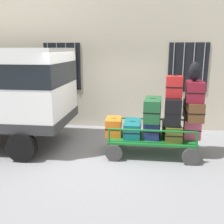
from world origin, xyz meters
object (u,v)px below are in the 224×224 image
object	(u,v)px
suitcase_midleft_bottom	(133,128)
suitcase_midright_top	(174,87)
suitcase_right_middle	(193,110)
backpack	(195,71)
suitcase_midright_middle	(173,110)
suitcase_right_bottom	(192,129)
luggage_cart	(151,140)
suitcase_left_bottom	(114,126)
suitcase_midright_bottom	(172,130)
suitcase_right_top	(195,91)
suitcase_center_bottom	(152,129)
suitcase_center_middle	(153,109)

from	to	relation	value
suitcase_midleft_bottom	suitcase_midright_top	size ratio (longest dim) A/B	1.62
suitcase_right_middle	backpack	world-z (taller)	backpack
suitcase_midright_middle	suitcase_right_bottom	size ratio (longest dim) A/B	1.77
luggage_cart	suitcase_right_bottom	size ratio (longest dim) A/B	4.45
suitcase_left_bottom	suitcase_midright_top	distance (m)	1.77
suitcase_midright_bottom	suitcase_right_bottom	xyz separation A→B (m)	(0.48, -0.03, 0.06)
suitcase_midleft_bottom	backpack	distance (m)	2.00
suitcase_left_bottom	luggage_cart	bearing A→B (deg)	-2.26
suitcase_midright_top	suitcase_right_bottom	world-z (taller)	suitcase_midright_top
suitcase_left_bottom	suitcase_midleft_bottom	size ratio (longest dim) A/B	0.74
suitcase_midleft_bottom	suitcase_right_top	bearing A→B (deg)	-1.84
suitcase_right_bottom	luggage_cart	bearing A→B (deg)	177.96
suitcase_right_top	suitcase_left_bottom	bearing A→B (deg)	178.53
suitcase_center_bottom	suitcase_midright_top	world-z (taller)	suitcase_midright_top
suitcase_right_middle	suitcase_right_top	distance (m)	0.46
suitcase_midright_middle	suitcase_right_top	size ratio (longest dim) A/B	1.32
suitcase_midright_bottom	suitcase_right_top	bearing A→B (deg)	-1.32
luggage_cart	suitcase_midright_top	distance (m)	1.42
suitcase_center_middle	suitcase_midleft_bottom	bearing A→B (deg)	177.12
suitcase_midright_middle	luggage_cart	bearing A→B (deg)	-178.15
suitcase_midleft_bottom	suitcase_midright_top	world-z (taller)	suitcase_midright_top
suitcase_right_bottom	suitcase_center_middle	bearing A→B (deg)	177.31
backpack	suitcase_center_middle	bearing A→B (deg)	179.86
suitcase_midleft_bottom	suitcase_midright_top	bearing A→B (deg)	-1.08
suitcase_midright_bottom	backpack	xyz separation A→B (m)	(0.45, 0.01, 1.43)
suitcase_right_bottom	backpack	xyz separation A→B (m)	(-0.03, 0.04, 1.38)
suitcase_center_middle	suitcase_right_top	bearing A→B (deg)	-1.32
suitcase_midright_middle	backpack	world-z (taller)	backpack
suitcase_right_top	suitcase_midright_bottom	bearing A→B (deg)	178.68
suitcase_midright_top	suitcase_right_top	bearing A→B (deg)	-3.37
luggage_cart	backpack	size ratio (longest dim) A/B	4.88
suitcase_center_bottom	suitcase_midright_bottom	world-z (taller)	suitcase_center_bottom
suitcase_center_middle	suitcase_midright_middle	distance (m)	0.48
suitcase_midright_bottom	suitcase_center_middle	bearing A→B (deg)	178.68
luggage_cart	suitcase_midright_top	xyz separation A→B (m)	(0.48, 0.02, 1.34)
suitcase_left_bottom	suitcase_right_top	distance (m)	2.13
suitcase_midleft_bottom	suitcase_right_middle	size ratio (longest dim) A/B	1.06
luggage_cart	suitcase_center_middle	world-z (taller)	suitcase_center_middle
suitcase_midright_bottom	backpack	size ratio (longest dim) A/B	2.16
suitcase_left_bottom	suitcase_midright_bottom	bearing A→B (deg)	-1.51
suitcase_center_bottom	suitcase_midright_middle	xyz separation A→B (m)	(0.48, 0.03, 0.48)
suitcase_right_middle	suitcase_right_bottom	bearing A→B (deg)	-90.00
luggage_cart	suitcase_left_bottom	xyz separation A→B (m)	(-0.95, 0.04, 0.30)
suitcase_right_middle	suitcase_right_top	bearing A→B (deg)	-90.00
suitcase_right_bottom	suitcase_right_top	bearing A→B (deg)	90.00
suitcase_left_bottom	suitcase_midright_middle	size ratio (longest dim) A/B	0.71
suitcase_left_bottom	suitcase_midright_top	world-z (taller)	suitcase_midright_top
suitcase_left_bottom	suitcase_midright_bottom	xyz separation A→B (m)	(1.43, -0.04, -0.03)
suitcase_left_bottom	suitcase_midleft_bottom	distance (m)	0.48
suitcase_right_bottom	suitcase_right_middle	bearing A→B (deg)	90.00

